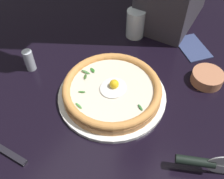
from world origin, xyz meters
TOP-DOWN VIEW (x-y plane):
  - ground_plane at (0.00, 0.00)m, footprint 2.40×2.40m
  - pizza_plate at (0.01, 0.03)m, footprint 0.33×0.33m
  - pizza at (0.01, 0.03)m, footprint 0.30×0.30m
  - side_bowl at (0.22, -0.19)m, footprint 0.10×0.10m
  - pizza_cutter at (-0.07, -0.28)m, footprint 0.07×0.14m
  - table_knife at (-0.30, 0.18)m, footprint 0.03×0.25m
  - drinking_glass at (0.31, 0.12)m, footprint 0.07×0.07m
  - folded_napkin at (0.36, -0.10)m, footprint 0.16×0.17m
  - pepper_shaker at (-0.04, 0.32)m, footprint 0.03×0.03m

SIDE VIEW (x-z plane):
  - ground_plane at x=0.00m, z-range -0.03..0.00m
  - table_knife at x=-0.30m, z-range 0.00..0.01m
  - folded_napkin at x=0.36m, z-range 0.00..0.01m
  - pizza_plate at x=0.01m, z-range 0.00..0.01m
  - side_bowl at x=0.22m, z-range 0.00..0.04m
  - pizza at x=0.01m, z-range 0.01..0.06m
  - pepper_shaker at x=-0.04m, z-range 0.00..0.07m
  - pizza_cutter at x=-0.07m, z-range 0.00..0.08m
  - drinking_glass at x=0.31m, z-range -0.01..0.10m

